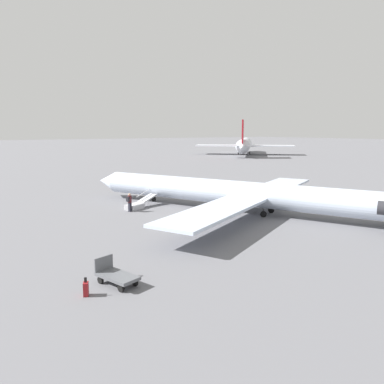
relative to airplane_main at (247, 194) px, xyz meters
The scene contains 7 objects.
ground_plane 1.99m from the airplane_main, 24.87° to the left, with size 600.00×600.00×0.00m, color slate.
airplane_main is the anchor object (origin of this frame).
airplane_far_right 85.78m from the airplane_main, 42.10° to the right, with size 33.16×32.54×10.35m.
boarding_stairs 10.58m from the airplane_main, 45.37° to the left, with size 2.62×4.06×1.55m.
passenger 10.84m from the airplane_main, 53.41° to the left, with size 0.46×0.57×1.74m.
luggage_cart 18.50m from the airplane_main, 117.39° to the left, with size 2.42×1.68×1.22m.
suitcase 20.19m from the airplane_main, 116.40° to the left, with size 0.42×0.35×0.88m.
Camera 1 is at (-25.85, 22.75, 7.48)m, focal length 35.00 mm.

